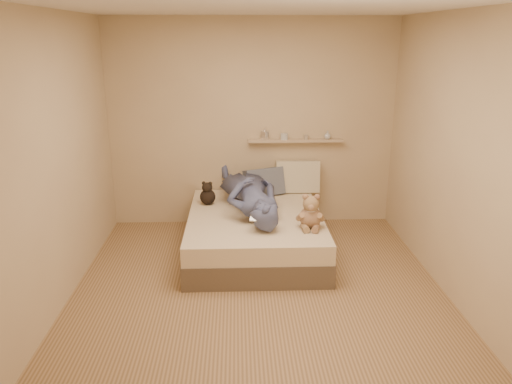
{
  "coord_description": "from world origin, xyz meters",
  "views": [
    {
      "loc": [
        -0.19,
        -4.34,
        2.38
      ],
      "look_at": [
        0.0,
        0.65,
        0.8
      ],
      "focal_mm": 35.0,
      "sensor_mm": 36.0,
      "label": 1
    }
  ],
  "objects_px": {
    "teddy_bear": "(311,214)",
    "pillow_cream": "(298,176)",
    "person": "(249,192)",
    "bed": "(255,233)",
    "dark_plush": "(208,194)",
    "pillow_grey": "(264,182)",
    "wall_shelf": "(296,141)",
    "game_console": "(259,218)"
  },
  "relations": [
    {
      "from": "dark_plush",
      "to": "pillow_grey",
      "type": "height_order",
      "value": "pillow_grey"
    },
    {
      "from": "bed",
      "to": "dark_plush",
      "type": "bearing_deg",
      "value": 146.5
    },
    {
      "from": "pillow_grey",
      "to": "dark_plush",
      "type": "bearing_deg",
      "value": -154.69
    },
    {
      "from": "teddy_bear",
      "to": "pillow_cream",
      "type": "relative_size",
      "value": 0.69
    },
    {
      "from": "pillow_cream",
      "to": "pillow_grey",
      "type": "distance_m",
      "value": 0.46
    },
    {
      "from": "pillow_cream",
      "to": "dark_plush",
      "type": "bearing_deg",
      "value": -157.49
    },
    {
      "from": "teddy_bear",
      "to": "pillow_grey",
      "type": "xyz_separation_m",
      "value": [
        -0.42,
        1.14,
        0.01
      ]
    },
    {
      "from": "pillow_cream",
      "to": "pillow_grey",
      "type": "relative_size",
      "value": 1.1
    },
    {
      "from": "game_console",
      "to": "teddy_bear",
      "type": "xyz_separation_m",
      "value": [
        0.54,
        0.13,
        -0.01
      ]
    },
    {
      "from": "pillow_grey",
      "to": "wall_shelf",
      "type": "height_order",
      "value": "wall_shelf"
    },
    {
      "from": "bed",
      "to": "pillow_grey",
      "type": "xyz_separation_m",
      "value": [
        0.14,
        0.69,
        0.4
      ]
    },
    {
      "from": "bed",
      "to": "dark_plush",
      "type": "height_order",
      "value": "dark_plush"
    },
    {
      "from": "pillow_cream",
      "to": "wall_shelf",
      "type": "height_order",
      "value": "wall_shelf"
    },
    {
      "from": "wall_shelf",
      "to": "person",
      "type": "bearing_deg",
      "value": -130.27
    },
    {
      "from": "dark_plush",
      "to": "pillow_cream",
      "type": "distance_m",
      "value": 1.22
    },
    {
      "from": "game_console",
      "to": "teddy_bear",
      "type": "distance_m",
      "value": 0.55
    },
    {
      "from": "bed",
      "to": "pillow_grey",
      "type": "relative_size",
      "value": 3.8
    },
    {
      "from": "teddy_bear",
      "to": "pillow_grey",
      "type": "distance_m",
      "value": 1.21
    },
    {
      "from": "pillow_cream",
      "to": "pillow_grey",
      "type": "xyz_separation_m",
      "value": [
        -0.44,
        -0.14,
        -0.03
      ]
    },
    {
      "from": "pillow_cream",
      "to": "bed",
      "type": "bearing_deg",
      "value": -124.73
    },
    {
      "from": "dark_plush",
      "to": "person",
      "type": "relative_size",
      "value": 0.17
    },
    {
      "from": "teddy_bear",
      "to": "person",
      "type": "distance_m",
      "value": 0.89
    },
    {
      "from": "pillow_cream",
      "to": "person",
      "type": "relative_size",
      "value": 0.32
    },
    {
      "from": "pillow_grey",
      "to": "wall_shelf",
      "type": "xyz_separation_m",
      "value": [
        0.41,
        0.22,
        0.48
      ]
    },
    {
      "from": "teddy_bear",
      "to": "person",
      "type": "height_order",
      "value": "person"
    },
    {
      "from": "game_console",
      "to": "person",
      "type": "bearing_deg",
      "value": 96.4
    },
    {
      "from": "game_console",
      "to": "pillow_grey",
      "type": "distance_m",
      "value": 1.27
    },
    {
      "from": "game_console",
      "to": "dark_plush",
      "type": "distance_m",
      "value": 1.1
    },
    {
      "from": "game_console",
      "to": "pillow_grey",
      "type": "bearing_deg",
      "value": 84.71
    },
    {
      "from": "teddy_bear",
      "to": "pillow_cream",
      "type": "xyz_separation_m",
      "value": [
        0.02,
        1.28,
        0.04
      ]
    },
    {
      "from": "person",
      "to": "pillow_cream",
      "type": "bearing_deg",
      "value": -145.51
    },
    {
      "from": "wall_shelf",
      "to": "game_console",
      "type": "bearing_deg",
      "value": -109.54
    },
    {
      "from": "game_console",
      "to": "teddy_bear",
      "type": "height_order",
      "value": "teddy_bear"
    },
    {
      "from": "bed",
      "to": "game_console",
      "type": "height_order",
      "value": "game_console"
    },
    {
      "from": "wall_shelf",
      "to": "pillow_cream",
      "type": "bearing_deg",
      "value": -72.19
    },
    {
      "from": "teddy_bear",
      "to": "pillow_cream",
      "type": "bearing_deg",
      "value": 89.3
    },
    {
      "from": "pillow_cream",
      "to": "person",
      "type": "xyz_separation_m",
      "value": [
        -0.64,
        -0.64,
        0.0
      ]
    },
    {
      "from": "pillow_cream",
      "to": "teddy_bear",
      "type": "bearing_deg",
      "value": -90.7
    },
    {
      "from": "bed",
      "to": "wall_shelf",
      "type": "distance_m",
      "value": 1.38
    },
    {
      "from": "bed",
      "to": "game_console",
      "type": "distance_m",
      "value": 0.7
    },
    {
      "from": "teddy_bear",
      "to": "person",
      "type": "relative_size",
      "value": 0.22
    },
    {
      "from": "pillow_grey",
      "to": "pillow_cream",
      "type": "bearing_deg",
      "value": 17.84
    }
  ]
}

